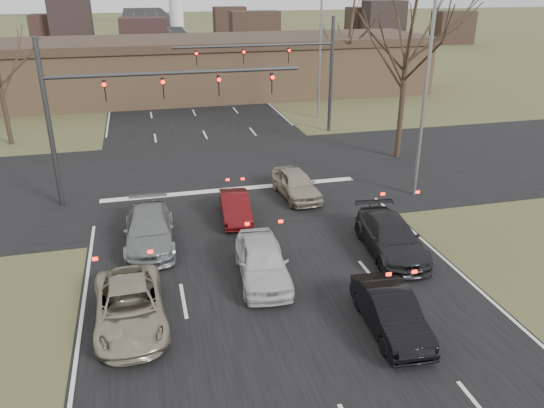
# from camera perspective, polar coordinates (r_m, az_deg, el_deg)

# --- Properties ---
(ground) EXTENTS (360.00, 360.00, 0.00)m
(ground) POSITION_cam_1_polar(r_m,az_deg,el_deg) (17.03, 3.66, -14.21)
(ground) COLOR #49512B
(ground) RESTS_ON ground
(road_main) EXTENTS (14.00, 300.00, 0.02)m
(road_main) POSITION_cam_1_polar(r_m,az_deg,el_deg) (73.70, -10.97, 14.64)
(road_main) COLOR black
(road_main) RESTS_ON ground
(road_cross) EXTENTS (200.00, 14.00, 0.02)m
(road_cross) POSITION_cam_1_polar(r_m,az_deg,el_deg) (30.01, -4.98, 2.93)
(road_cross) COLOR black
(road_cross) RESTS_ON ground
(building) EXTENTS (42.40, 10.40, 5.30)m
(building) POSITION_cam_1_polar(r_m,az_deg,el_deg) (51.81, -7.17, 14.42)
(building) COLOR #8E6B4C
(building) RESTS_ON ground
(mast_arm_near) EXTENTS (12.12, 0.24, 8.00)m
(mast_arm_near) POSITION_cam_1_polar(r_m,az_deg,el_deg) (26.39, -16.09, 10.76)
(mast_arm_near) COLOR #383A3D
(mast_arm_near) RESTS_ON ground
(mast_arm_far) EXTENTS (11.12, 0.24, 8.00)m
(mast_arm_far) POSITION_cam_1_polar(r_m,az_deg,el_deg) (37.73, 2.27, 15.00)
(mast_arm_far) COLOR #383A3D
(mast_arm_far) RESTS_ON ground
(streetlight_right_near) EXTENTS (2.34, 0.25, 10.00)m
(streetlight_right_near) POSITION_cam_1_polar(r_m,az_deg,el_deg) (26.78, 15.90, 12.07)
(streetlight_right_near) COLOR gray
(streetlight_right_near) RESTS_ON ground
(streetlight_right_far) EXTENTS (2.34, 0.25, 10.00)m
(streetlight_right_far) POSITION_cam_1_polar(r_m,az_deg,el_deg) (42.39, 4.96, 16.60)
(streetlight_right_far) COLOR gray
(streetlight_right_far) RESTS_ON ground
(tree_right_near) EXTENTS (6.90, 6.90, 11.50)m
(tree_right_near) POSITION_cam_1_polar(r_m,az_deg,el_deg) (32.70, 14.74, 19.91)
(tree_right_near) COLOR black
(tree_right_near) RESTS_ON ground
(tree_right_far) EXTENTS (5.40, 5.40, 9.00)m
(tree_right_far) POSITION_cam_1_polar(r_m,az_deg,el_deg) (51.71, 8.32, 19.13)
(tree_right_far) COLOR black
(tree_right_far) RESTS_ON ground
(car_silver_suv) EXTENTS (2.36, 4.83, 1.32)m
(car_silver_suv) POSITION_cam_1_polar(r_m,az_deg,el_deg) (17.81, -15.04, -10.62)
(car_silver_suv) COLOR #9C967E
(car_silver_suv) RESTS_ON ground
(car_white_sedan) EXTENTS (2.14, 4.53, 1.50)m
(car_white_sedan) POSITION_cam_1_polar(r_m,az_deg,el_deg) (19.58, -1.05, -6.15)
(car_white_sedan) COLOR silver
(car_white_sedan) RESTS_ON ground
(car_black_hatch) EXTENTS (1.66, 4.11, 1.33)m
(car_black_hatch) POSITION_cam_1_polar(r_m,az_deg,el_deg) (17.37, 12.67, -11.28)
(car_black_hatch) COLOR black
(car_black_hatch) RESTS_ON ground
(car_charcoal_sedan) EXTENTS (2.48, 5.04, 1.41)m
(car_charcoal_sedan) POSITION_cam_1_polar(r_m,az_deg,el_deg) (21.92, 12.68, -3.50)
(car_charcoal_sedan) COLOR black
(car_charcoal_sedan) RESTS_ON ground
(car_grey_ahead) EXTENTS (2.17, 4.99, 1.43)m
(car_grey_ahead) POSITION_cam_1_polar(r_m,az_deg,el_deg) (22.58, -13.06, -2.70)
(car_grey_ahead) COLOR gray
(car_grey_ahead) RESTS_ON ground
(car_red_ahead) EXTENTS (1.55, 3.73, 1.20)m
(car_red_ahead) POSITION_cam_1_polar(r_m,az_deg,el_deg) (24.49, -3.98, -0.34)
(car_red_ahead) COLOR #4C0A0D
(car_red_ahead) RESTS_ON ground
(car_silver_ahead) EXTENTS (1.94, 4.21, 1.40)m
(car_silver_ahead) POSITION_cam_1_polar(r_m,az_deg,el_deg) (26.97, 2.59, 2.18)
(car_silver_ahead) COLOR #A49C85
(car_silver_ahead) RESTS_ON ground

